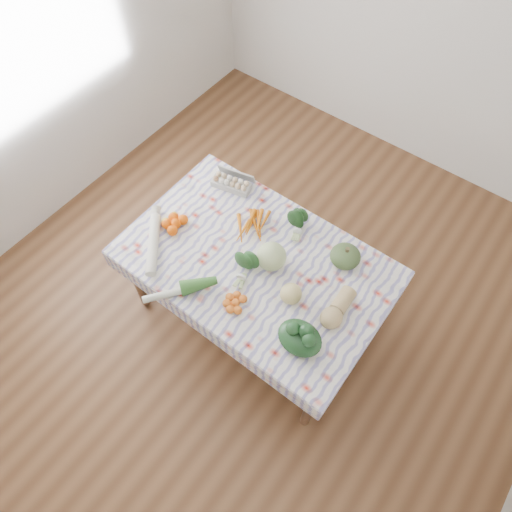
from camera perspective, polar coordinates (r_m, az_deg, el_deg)
ground at (r=3.52m, az=0.00°, el=-7.12°), size 4.50×4.50×0.00m
wall_back at (r=3.98m, az=22.53°, el=27.31°), size 4.00×0.04×2.80m
dining_table at (r=2.92m, az=0.00°, el=-1.48°), size 1.60×1.00×0.75m
tablecloth at (r=2.86m, az=0.00°, el=-0.68°), size 1.66×1.06×0.01m
egg_carton at (r=3.19m, az=-3.12°, el=9.01°), size 0.29×0.17×0.07m
carrot_bunch at (r=2.97m, az=-0.85°, el=3.75°), size 0.30×0.29×0.04m
kale_bunch at (r=2.95m, az=5.45°, el=4.17°), size 0.19×0.18×0.14m
kabocha_squash at (r=2.85m, az=11.10°, el=-0.03°), size 0.21×0.21×0.12m
cabbage at (r=2.76m, az=1.95°, el=-0.06°), size 0.24×0.24×0.18m
butternut_squash at (r=2.67m, az=10.21°, el=-6.37°), size 0.13×0.28×0.13m
orange_cluster at (r=3.01m, az=-10.02°, el=4.00°), size 0.23×0.23×0.07m
broccoli at (r=2.76m, az=-1.44°, el=-1.71°), size 0.18×0.18×0.11m
mandarin_cluster at (r=2.69m, az=-2.59°, el=-5.82°), size 0.21×0.21×0.05m
grapefruit at (r=2.67m, az=4.39°, el=-4.72°), size 0.16×0.16×0.13m
spinach_bag at (r=2.57m, az=5.50°, el=-10.15°), size 0.30×0.26×0.11m
daikon at (r=2.95m, az=-12.72°, el=1.46°), size 0.35×0.40×0.07m
leek at (r=2.76m, az=-9.55°, el=-4.34°), size 0.31×0.38×0.05m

